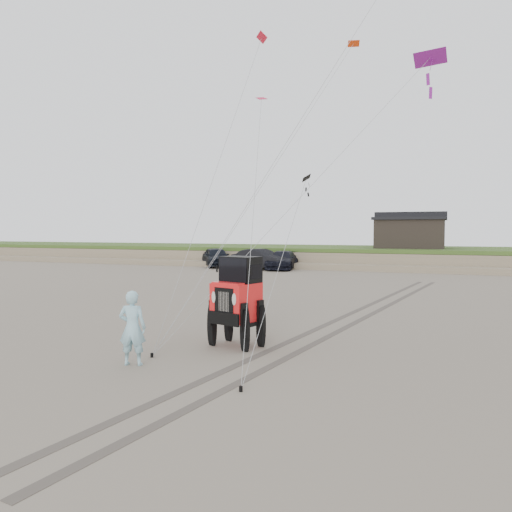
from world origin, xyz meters
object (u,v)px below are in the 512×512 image
Objects in this scene: truck_a at (216,257)px; jeep at (236,311)px; truck_c at (282,260)px; man at (132,328)px; truck_b at (261,259)px; cabin at (410,232)px.

jeep reaches higher than truck_a.
truck_c is 2.88× the size of man.
truck_b is 1.85m from truck_c.
truck_b is 2.83× the size of man.
man is (12.67, -31.06, 0.05)m from truck_a.
jeep is at bearing -93.83° from cabin.
truck_a is at bearing -157.66° from cabin.
man is at bearing -86.25° from truck_c.
jeep is 3.25m from man.
jeep is at bearing -136.39° from man.
cabin is 1.21× the size of truck_a.
man is (7.72, -29.64, 0.06)m from truck_b.
man is at bearing -146.87° from truck_b.
truck_b is 30.63m from man.
man is (6.05, -30.44, 0.16)m from truck_c.
truck_b is (4.95, -1.42, -0.02)m from truck_a.
jeep is (9.35, -26.84, 0.17)m from truck_b.
truck_a is 31.67m from jeep.
man is (-3.98, -37.91, -2.29)m from cabin.
truck_c is (-10.03, -7.47, -2.45)m from cabin.
man is at bearing -103.83° from truck_a.
truck_b is (-11.70, -8.26, -2.36)m from cabin.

